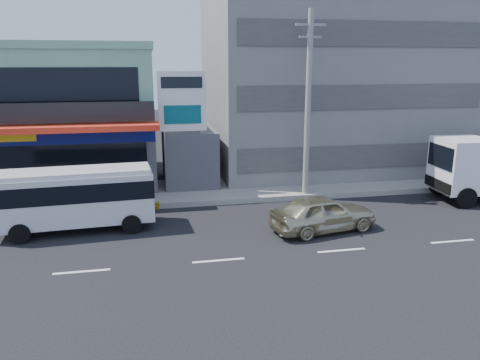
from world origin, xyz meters
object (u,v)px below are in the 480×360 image
utility_pole_near (308,105)px  satellite_dish (189,128)px  concrete_building (327,67)px  billboard (182,108)px  minibus (76,195)px  sedan (323,213)px  shop_building (54,119)px

utility_pole_near → satellite_dish: bearing=149.0°
concrete_building → billboard: concrete_building is taller
satellite_dish → utility_pole_near: (6.00, -3.60, 1.57)m
minibus → sedan: size_ratio=1.42×
shop_building → concrete_building: 18.28m
concrete_building → billboard: size_ratio=2.32×
shop_building → satellite_dish: 8.54m
concrete_building → satellite_dish: (-10.00, -4.00, -3.42)m
utility_pole_near → minibus: (-11.64, -2.87, -3.48)m
satellite_dish → sedan: (5.09, -8.67, -2.76)m
minibus → satellite_dish: bearing=48.9°
concrete_building → satellite_dish: concrete_building is taller
concrete_building → utility_pole_near: (-4.00, -7.60, -1.85)m
billboard → utility_pole_near: utility_pole_near is taller
satellite_dish → sedan: 10.42m
utility_pole_near → minibus: 12.48m
shop_building → sedan: shop_building is taller
shop_building → billboard: bearing=-32.3°
shop_building → sedan: (13.09, -11.62, -3.18)m
shop_building → billboard: size_ratio=1.80×
shop_building → concrete_building: (18.00, 1.05, 3.00)m
billboard → concrete_building: bearing=28.9°
satellite_dish → minibus: size_ratio=0.22×
minibus → billboard: bearing=42.3°
concrete_building → sedan: 14.93m
billboard → sedan: size_ratio=1.44×
concrete_building → utility_pole_near: size_ratio=1.60×
billboard → satellite_dish: bearing=74.5°
shop_building → utility_pole_near: size_ratio=1.24×
satellite_dish → billboard: size_ratio=0.22×
utility_pole_near → sedan: 6.73m
shop_building → minibus: 9.98m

